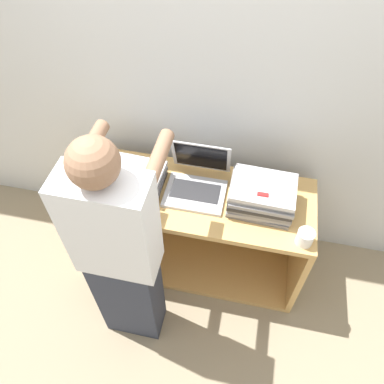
% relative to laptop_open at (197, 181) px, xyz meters
% --- Properties ---
extents(ground_plane, '(12.00, 12.00, 0.00)m').
position_rel_laptop_open_xyz_m(ground_plane, '(0.00, -0.33, -0.79)').
color(ground_plane, gray).
extents(wall_back, '(8.00, 0.05, 2.40)m').
position_rel_laptop_open_xyz_m(wall_back, '(0.00, 0.32, 0.41)').
color(wall_back, silver).
rests_on(wall_back, ground_plane).
extents(cart, '(1.42, 0.55, 0.74)m').
position_rel_laptop_open_xyz_m(cart, '(0.00, 0.01, -0.42)').
color(cart, tan).
rests_on(cart, ground_plane).
extents(laptop_open, '(0.35, 0.35, 0.28)m').
position_rel_laptop_open_xyz_m(laptop_open, '(0.00, 0.00, 0.00)').
color(laptop_open, '#B7B7BC').
rests_on(laptop_open, cart).
extents(laptop_stack_left, '(0.37, 0.29, 0.12)m').
position_rel_laptop_open_xyz_m(laptop_stack_left, '(-0.38, -0.06, 0.01)').
color(laptop_stack_left, '#232326').
rests_on(laptop_stack_left, cart).
extents(laptop_stack_right, '(0.37, 0.29, 0.17)m').
position_rel_laptop_open_xyz_m(laptop_stack_right, '(0.38, -0.06, 0.03)').
color(laptop_stack_right, slate).
rests_on(laptop_stack_right, cart).
extents(person, '(0.40, 0.52, 1.57)m').
position_rel_laptop_open_xyz_m(person, '(-0.27, -0.58, -0.01)').
color(person, '#2D3342').
rests_on(person, ground_plane).
extents(mug, '(0.09, 0.09, 0.09)m').
position_rel_laptop_open_xyz_m(mug, '(0.63, -0.26, -0.01)').
color(mug, white).
rests_on(mug, cart).
extents(inventory_tag, '(0.06, 0.02, 0.01)m').
position_rel_laptop_open_xyz_m(inventory_tag, '(0.38, -0.12, 0.12)').
color(inventory_tag, red).
rests_on(inventory_tag, laptop_stack_right).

